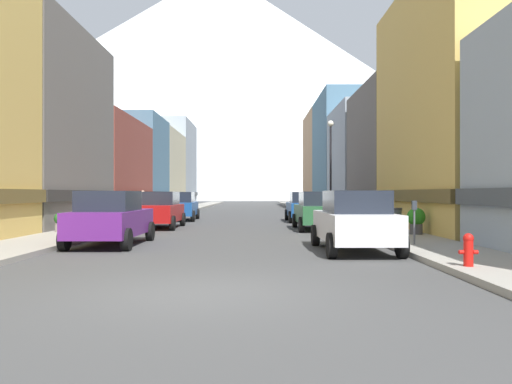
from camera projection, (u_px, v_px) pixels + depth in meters
name	position (u px, v px, depth m)	size (l,w,h in m)	color
ground_plane	(201.00, 293.00, 8.71)	(400.00, 400.00, 0.00)	#3F3F3F
sidewalk_left	(172.00, 212.00, 43.70)	(2.50, 100.00, 0.15)	gray
sidewalk_right	(317.00, 212.00, 43.72)	(2.50, 100.00, 0.15)	gray
storefront_left_1	(4.00, 132.00, 25.19)	(8.31, 9.89, 9.80)	#66605B
storefront_left_2	(67.00, 170.00, 35.95)	(10.01, 11.17, 6.95)	brown
storefront_left_3	(106.00, 166.00, 45.61)	(10.20, 8.01, 8.53)	slate
storefront_left_4	(136.00, 172.00, 55.43)	(9.49, 11.49, 8.39)	beige
storefront_left_5	(163.00, 166.00, 66.82)	(7.80, 11.24, 11.01)	#99A5B2
storefront_right_1	(490.00, 112.00, 22.31)	(7.68, 10.94, 10.87)	#D8B259
storefront_right_2	(434.00, 156.00, 32.42)	(9.94, 9.10, 8.41)	#66605B
storefront_right_3	(374.00, 163.00, 42.40)	(6.99, 9.76, 8.82)	#99A5B2
storefront_right_4	(351.00, 155.00, 53.52)	(7.29, 12.06, 11.87)	slate
storefront_right_5	(338.00, 162.00, 65.57)	(8.57, 11.96, 11.91)	tan
car_left_0	(110.00, 218.00, 16.59)	(2.07, 4.40, 1.78)	#591E72
car_left_1	(159.00, 210.00, 24.88)	(2.06, 4.40, 1.78)	#9E1111
car_left_2	(180.00, 206.00, 31.83)	(2.17, 4.45, 1.78)	#19478C
car_right_0	(354.00, 221.00, 14.88)	(2.11, 4.42, 1.78)	silver
car_right_1	(317.00, 211.00, 23.67)	(2.11, 4.42, 1.78)	#265933
car_right_2	(303.00, 207.00, 30.49)	(2.09, 4.41, 1.78)	#19478C
fire_hydrant_near	(468.00, 249.00, 10.85)	(0.40, 0.22, 0.70)	red
parking_meter_near	(414.00, 216.00, 15.52)	(0.14, 0.10, 1.33)	#595960
trash_bin_right	(394.00, 220.00, 19.97)	(0.59, 0.59, 0.98)	#4C5156
potted_plant_0	(415.00, 219.00, 19.32)	(0.68, 0.68, 1.00)	#4C4C51
potted_plant_1	(59.00, 221.00, 20.60)	(0.49, 0.49, 0.78)	gray
pedestrian_0	(142.00, 205.00, 32.27)	(0.36, 0.36, 1.73)	#333338
streetlamp_right	(330.00, 155.00, 30.17)	(0.36, 0.36, 5.86)	black
mountain_backdrop	(216.00, 83.00, 268.82)	(319.50, 319.50, 120.14)	silver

